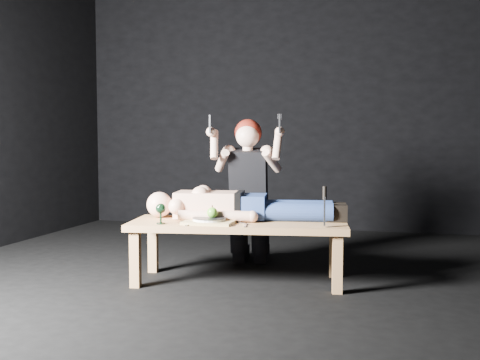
# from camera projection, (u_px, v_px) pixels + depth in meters

# --- Properties ---
(ground) EXTENTS (5.00, 5.00, 0.00)m
(ground) POSITION_uv_depth(u_px,v_px,m) (230.00, 276.00, 4.38)
(ground) COLOR black
(ground) RESTS_ON ground
(back_wall) EXTENTS (5.00, 0.00, 5.00)m
(back_wall) POSITION_uv_depth(u_px,v_px,m) (288.00, 101.00, 6.68)
(back_wall) COLOR black
(back_wall) RESTS_ON ground
(table) EXTENTS (1.64, 0.81, 0.45)m
(table) POSITION_uv_depth(u_px,v_px,m) (238.00, 252.00, 4.17)
(table) COLOR #A27646
(table) RESTS_ON ground
(lying_man) EXTENTS (1.53, 0.66, 0.25)m
(lying_man) POSITION_uv_depth(u_px,v_px,m) (246.00, 203.00, 4.27)
(lying_man) COLOR beige
(lying_man) RESTS_ON table
(kneeling_woman) EXTENTS (0.75, 0.82, 1.25)m
(kneeling_woman) POSITION_uv_depth(u_px,v_px,m) (249.00, 190.00, 4.75)
(kneeling_woman) COLOR black
(kneeling_woman) RESTS_ON ground
(serving_tray) EXTENTS (0.36, 0.26, 0.02)m
(serving_tray) POSITION_uv_depth(u_px,v_px,m) (209.00, 222.00, 4.05)
(serving_tray) COLOR tan
(serving_tray) RESTS_ON table
(plate) EXTENTS (0.24, 0.24, 0.02)m
(plate) POSITION_uv_depth(u_px,v_px,m) (209.00, 219.00, 4.05)
(plate) COLOR white
(plate) RESTS_ON serving_tray
(apple) EXTENTS (0.08, 0.08, 0.08)m
(apple) POSITION_uv_depth(u_px,v_px,m) (212.00, 213.00, 4.05)
(apple) COLOR #488C1F
(apple) RESTS_ON plate
(goblet) EXTENTS (0.08, 0.08, 0.15)m
(goblet) POSITION_uv_depth(u_px,v_px,m) (161.00, 214.00, 4.02)
(goblet) COLOR black
(goblet) RESTS_ON table
(fork_flat) EXTENTS (0.04, 0.17, 0.01)m
(fork_flat) POSITION_uv_depth(u_px,v_px,m) (189.00, 224.00, 4.00)
(fork_flat) COLOR #B2B2B7
(fork_flat) RESTS_ON table
(knife_flat) EXTENTS (0.05, 0.17, 0.01)m
(knife_flat) POSITION_uv_depth(u_px,v_px,m) (245.00, 225.00, 3.95)
(knife_flat) COLOR #B2B2B7
(knife_flat) RESTS_ON table
(spoon_flat) EXTENTS (0.15, 0.10, 0.01)m
(spoon_flat) POSITION_uv_depth(u_px,v_px,m) (241.00, 223.00, 4.06)
(spoon_flat) COLOR #B2B2B7
(spoon_flat) RESTS_ON table
(carving_knife) EXTENTS (0.04, 0.04, 0.28)m
(carving_knife) POSITION_uv_depth(u_px,v_px,m) (325.00, 207.00, 3.86)
(carving_knife) COLOR #B2B2B7
(carving_knife) RESTS_ON table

